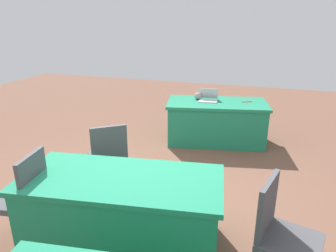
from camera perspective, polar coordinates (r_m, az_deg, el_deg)
ground_plane at (r=3.86m, az=-3.97°, el=-13.76°), size 14.40×14.40×0.00m
table_foreground at (r=5.52m, az=8.91°, el=0.80°), size 1.85×1.19×0.73m
table_mid_left at (r=3.08m, az=-8.41°, el=-15.31°), size 1.97×1.11×0.73m
chair_tucked_right at (r=2.64m, az=20.29°, el=-17.88°), size 0.54×0.54×0.97m
chair_aisle at (r=3.27m, az=-25.27°, el=-11.24°), size 0.50×0.50×0.95m
chair_by_pillar at (r=3.81m, az=-10.98°, el=-5.24°), size 0.62×0.62×0.95m
laptop_silver at (r=5.46m, az=7.47°, el=5.06°), size 0.35×0.33×0.21m
yarn_ball at (r=5.53m, az=5.56°, el=5.58°), size 0.13×0.13×0.13m
scissors_red at (r=5.52m, az=14.41°, el=4.39°), size 0.18×0.11×0.01m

